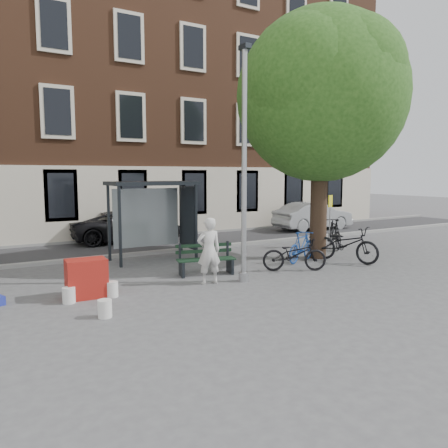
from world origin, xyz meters
TOP-DOWN VIEW (x-y plane):
  - ground at (0.00, 0.00)m, footprint 90.00×90.00m
  - road at (0.00, 7.00)m, footprint 40.00×4.00m
  - curb_near at (0.00, 5.00)m, footprint 40.00×0.25m
  - curb_far at (0.00, 9.00)m, footprint 40.00×0.25m
  - building_row at (0.00, 13.00)m, footprint 30.00×8.00m
  - lamppost at (0.00, 0.00)m, footprint 0.28×0.35m
  - tree_right at (4.01, 1.38)m, footprint 5.76×5.60m
  - bus_shelter at (-0.61, 4.11)m, footprint 2.85×1.45m
  - painter at (-0.92, 0.24)m, footprint 0.69×0.51m
  - bench at (-0.49, 1.24)m, footprint 1.74×0.90m
  - bike_a at (2.00, 0.32)m, footprint 1.97×1.47m
  - bike_b at (3.06, 1.25)m, footprint 1.73×1.09m
  - bike_c at (4.32, 0.53)m, footprint 1.47×2.37m
  - bike_d at (5.96, 2.70)m, footprint 1.45×1.91m
  - car_dark at (-0.43, 8.40)m, footprint 4.83×2.45m
  - car_silver at (9.07, 7.39)m, footprint 4.32×1.53m
  - red_stand at (-3.98, 0.57)m, footprint 0.93×0.64m
  - bucket_a at (-4.01, -1.08)m, footprint 0.37×0.37m
  - bucket_b at (-4.44, 0.29)m, footprint 0.28×0.28m
  - bucket_c at (-3.46, 0.31)m, footprint 0.30×0.30m
  - notice_sign at (5.87, 2.88)m, footprint 0.34×0.17m

SIDE VIEW (x-z plane):
  - ground at x=0.00m, z-range 0.00..0.00m
  - road at x=0.00m, z-range 0.00..0.01m
  - curb_near at x=0.00m, z-range 0.00..0.12m
  - curb_far at x=0.00m, z-range 0.00..0.12m
  - bucket_a at x=-4.01m, z-range 0.00..0.36m
  - bucket_b at x=-4.44m, z-range 0.00..0.36m
  - bucket_c at x=-3.46m, z-range 0.00..0.36m
  - bench at x=-0.49m, z-range -0.03..0.82m
  - red_stand at x=-3.98m, z-range 0.00..0.90m
  - bike_a at x=2.00m, z-range 0.00..0.99m
  - bike_b at x=3.06m, z-range 0.00..1.01m
  - bike_d at x=5.96m, z-range 0.00..1.15m
  - bike_c at x=4.32m, z-range 0.00..1.18m
  - car_dark at x=-0.43m, z-range 0.00..1.31m
  - car_silver at x=9.07m, z-range 0.00..1.42m
  - painter at x=-0.92m, z-range 0.00..1.75m
  - notice_sign at x=5.87m, z-range 0.49..2.53m
  - bus_shelter at x=-0.61m, z-range 0.61..3.23m
  - lamppost at x=0.00m, z-range -0.27..5.84m
  - tree_right at x=4.01m, z-range 1.52..9.72m
  - building_row at x=0.00m, z-range 0.00..14.00m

